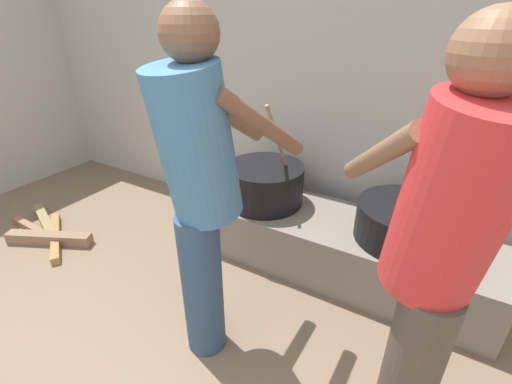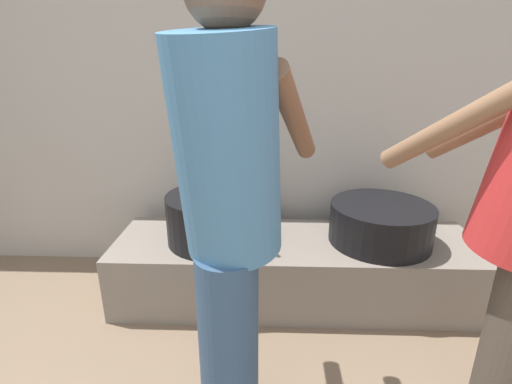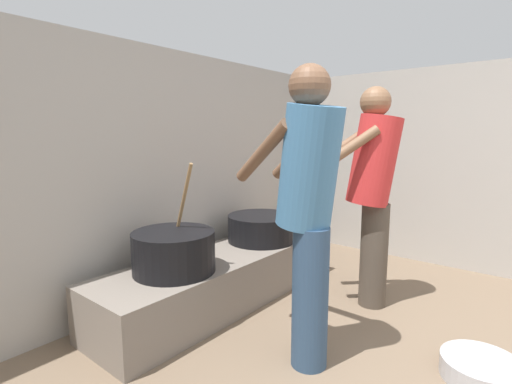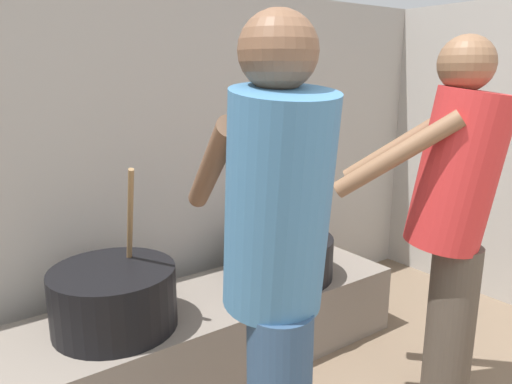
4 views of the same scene
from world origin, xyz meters
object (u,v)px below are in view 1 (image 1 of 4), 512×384
Objects in this scene: cooking_pot_secondary at (405,223)px; cook_in_blue_shirt at (200,184)px; cook_in_red_shirt at (439,252)px; cooking_pot_main at (265,184)px.

cooking_pot_secondary is 1.27m from cook_in_blue_shirt.
cooking_pot_secondary is at bearing 100.96° from cook_in_red_shirt.
cooking_pot_secondary is (0.94, 0.01, -0.03)m from cooking_pot_main.
cook_in_blue_shirt reaches higher than cooking_pot_main.
cooking_pot_main is 0.45× the size of cook_in_red_shirt.
cook_in_blue_shirt is at bearing -78.33° from cooking_pot_main.
cook_in_red_shirt is at bearing 1.28° from cook_in_blue_shirt.
cook_in_blue_shirt is 0.93m from cook_in_red_shirt.
cooking_pot_secondary is 1.01m from cook_in_red_shirt.
cook_in_red_shirt is (1.12, -0.89, 0.41)m from cooking_pot_main.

